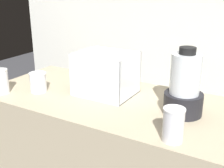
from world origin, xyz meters
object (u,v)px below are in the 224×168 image
carrot_display_bin (106,81)px  juice_cup_orange_middle (173,127)px  blender_pitcher (184,88)px  juice_cup_mango_far_left (1,83)px  juice_cup_beet_left (38,83)px

carrot_display_bin → juice_cup_orange_middle: size_ratio=2.23×
blender_pitcher → juice_cup_mango_far_left: (-0.93, -0.24, -0.07)m
juice_cup_mango_far_left → juice_cup_orange_middle: juice_cup_orange_middle is taller
juice_cup_beet_left → blender_pitcher: bearing=8.7°
blender_pitcher → juice_cup_orange_middle: blender_pitcher is taller
juice_cup_beet_left → juice_cup_orange_middle: (0.81, -0.14, 0.01)m
carrot_display_bin → juice_cup_beet_left: (-0.34, -0.16, -0.02)m
juice_cup_beet_left → juice_cup_orange_middle: juice_cup_orange_middle is taller
juice_cup_orange_middle → juice_cup_mango_far_left: bearing=178.8°
carrot_display_bin → blender_pitcher: bearing=-5.4°
blender_pitcher → juice_cup_mango_far_left: blender_pitcher is taller
blender_pitcher → juice_cup_mango_far_left: size_ratio=2.34×
juice_cup_beet_left → juice_cup_orange_middle: 0.83m
juice_cup_orange_middle → blender_pitcher: bearing=98.9°
blender_pitcher → juice_cup_mango_far_left: bearing=-165.8°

